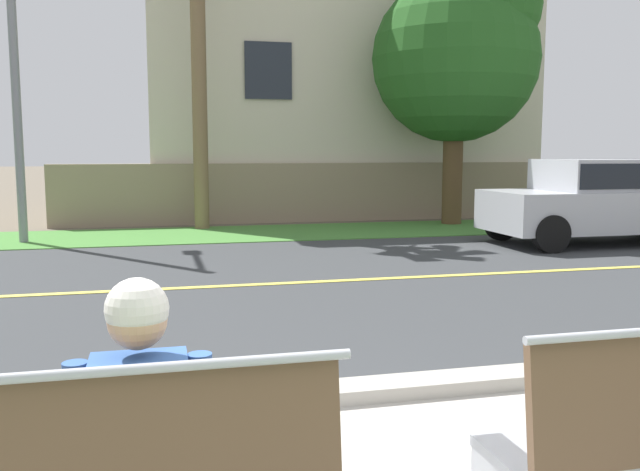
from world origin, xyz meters
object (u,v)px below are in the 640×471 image
at_px(seated_person_blue, 141,425).
at_px(car_silver_far, 605,197).
at_px(streetlamp, 15,34).
at_px(shade_tree_left, 462,46).

relative_size(seated_person_blue, car_silver_far, 0.29).
xyz_separation_m(streetlamp, shade_tree_left, (9.18, 0.83, 0.22)).
bearing_deg(shade_tree_left, streetlamp, -174.84).
relative_size(streetlamp, shade_tree_left, 1.07).
distance_m(seated_person_blue, car_silver_far, 11.63).
height_order(car_silver_far, streetlamp, streetlamp).
xyz_separation_m(car_silver_far, streetlamp, (-10.35, 2.85, 2.95)).
bearing_deg(car_silver_far, shade_tree_left, 107.59).
distance_m(seated_person_blue, streetlamp, 11.84).
height_order(streetlamp, shade_tree_left, streetlamp).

